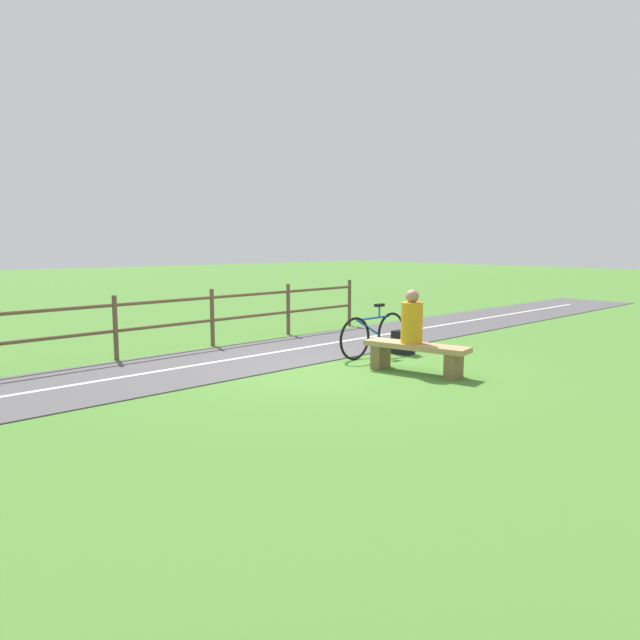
# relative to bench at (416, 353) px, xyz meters

# --- Properties ---
(ground_plane) EXTENTS (80.00, 80.00, 0.00)m
(ground_plane) POSITION_rel_bench_xyz_m (1.20, 0.66, -0.31)
(ground_plane) COLOR #477A2D
(paved_path) EXTENTS (4.24, 36.08, 0.02)m
(paved_path) POSITION_rel_bench_xyz_m (2.48, 4.66, -0.30)
(paved_path) COLOR #4C494C
(paved_path) RESTS_ON ground_plane
(path_centre_line) EXTENTS (1.72, 31.96, 0.00)m
(path_centre_line) POSITION_rel_bench_xyz_m (2.48, 4.66, -0.29)
(path_centre_line) COLOR silver
(path_centre_line) RESTS_ON paved_path
(bench) EXTENTS (1.68, 0.77, 0.45)m
(bench) POSITION_rel_bench_xyz_m (0.00, 0.00, 0.00)
(bench) COLOR #A88456
(bench) RESTS_ON ground_plane
(person_seated) EXTENTS (0.39, 0.39, 0.81)m
(person_seated) POSITION_rel_bench_xyz_m (0.08, 0.02, 0.50)
(person_seated) COLOR orange
(person_seated) RESTS_ON bench
(bicycle) EXTENTS (0.15, 1.69, 0.91)m
(bicycle) POSITION_rel_bench_xyz_m (1.35, -0.48, 0.07)
(bicycle) COLOR black
(bicycle) RESTS_ON ground_plane
(backpack) EXTENTS (0.39, 0.33, 0.41)m
(backpack) POSITION_rel_bench_xyz_m (1.17, -1.04, -0.11)
(backpack) COLOR black
(backpack) RESTS_ON ground_plane
(fence_roadside) EXTENTS (1.13, 13.64, 1.09)m
(fence_roadside) POSITION_rel_bench_xyz_m (3.87, 4.00, 0.34)
(fence_roadside) COLOR brown
(fence_roadside) RESTS_ON ground_plane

